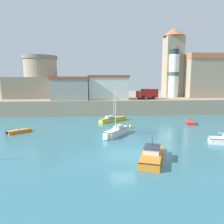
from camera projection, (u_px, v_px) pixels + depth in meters
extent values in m
plane|color=teal|center=(123.00, 154.00, 21.60)|extent=(200.00, 200.00, 0.00)
cube|color=gray|center=(105.00, 99.00, 63.58)|extent=(120.00, 40.00, 3.05)
cube|color=white|center=(117.00, 132.00, 28.93)|extent=(3.77, 4.81, 0.84)
cube|color=white|center=(106.00, 137.00, 26.56)|extent=(0.86, 0.83, 0.71)
cube|color=black|center=(117.00, 129.00, 28.88)|extent=(3.80, 4.85, 0.07)
cylinder|color=silver|center=(116.00, 111.00, 28.18)|extent=(0.10, 0.10, 4.97)
cylinder|color=silver|center=(119.00, 124.00, 29.32)|extent=(1.31, 1.90, 0.08)
cube|color=silver|center=(119.00, 127.00, 29.27)|extent=(1.53, 1.71, 0.36)
cube|color=yellow|center=(112.00, 120.00, 38.18)|extent=(4.77, 3.88, 0.67)
cube|color=yellow|center=(124.00, 118.00, 39.96)|extent=(0.76, 0.78, 0.57)
cube|color=black|center=(112.00, 118.00, 38.14)|extent=(4.82, 3.92, 0.07)
cylinder|color=silver|center=(114.00, 106.00, 38.06)|extent=(0.10, 0.10, 4.22)
cylinder|color=silver|center=(109.00, 115.00, 37.65)|extent=(1.90, 1.41, 0.08)
cube|color=silver|center=(110.00, 117.00, 37.78)|extent=(1.69, 1.52, 0.36)
cube|color=orange|center=(18.00, 132.00, 30.00)|extent=(2.78, 2.63, 0.42)
cube|color=orange|center=(29.00, 130.00, 31.10)|extent=(0.85, 0.86, 0.36)
cube|color=black|center=(17.00, 130.00, 29.97)|extent=(2.81, 2.66, 0.07)
cube|color=#997F5B|center=(17.00, 130.00, 29.96)|extent=(0.82, 0.91, 0.08)
cube|color=black|center=(7.00, 133.00, 28.99)|extent=(0.28, 0.28, 0.36)
cube|color=orange|center=(152.00, 157.00, 19.72)|extent=(3.35, 5.28, 0.70)
cube|color=orange|center=(154.00, 148.00, 22.47)|extent=(1.18, 1.07, 0.60)
cube|color=black|center=(152.00, 154.00, 19.68)|extent=(3.38, 5.33, 0.07)
cube|color=silver|center=(152.00, 150.00, 19.87)|extent=(1.83, 2.09, 0.51)
cube|color=#2D333D|center=(152.00, 147.00, 19.83)|extent=(1.97, 2.26, 0.08)
cylinder|color=black|center=(152.00, 141.00, 19.75)|extent=(0.04, 0.04, 0.90)
cube|color=red|center=(190.00, 122.00, 36.22)|extent=(2.00, 2.97, 0.58)
cube|color=red|center=(189.00, 120.00, 37.79)|extent=(0.81, 0.73, 0.49)
cube|color=white|center=(190.00, 121.00, 36.18)|extent=(2.02, 3.00, 0.07)
cube|color=#997F5B|center=(190.00, 120.00, 36.17)|extent=(1.06, 0.51, 0.08)
sphere|color=yellow|center=(131.00, 127.00, 32.97)|extent=(0.51, 0.51, 0.51)
cube|color=gray|center=(196.00, 79.00, 58.16)|extent=(10.48, 17.05, 8.97)
cube|color=#C1663D|center=(197.00, 59.00, 57.41)|extent=(10.69, 17.39, 1.20)
cube|color=gray|center=(173.00, 67.00, 54.68)|extent=(4.27, 4.27, 14.74)
cone|color=#C1663D|center=(174.00, 32.00, 53.44)|extent=(5.55, 5.55, 2.00)
cube|color=gray|center=(41.00, 87.00, 53.40)|extent=(13.57, 13.57, 4.75)
cylinder|color=gray|center=(41.00, 78.00, 53.09)|extent=(7.76, 7.76, 9.02)
cylinder|color=gray|center=(40.00, 58.00, 52.36)|extent=(8.15, 8.15, 0.80)
cylinder|color=silver|center=(174.00, 76.00, 52.27)|extent=(2.28, 2.28, 10.06)
cylinder|color=#2D5647|center=(174.00, 74.00, 52.19)|extent=(2.35, 2.35, 0.90)
cylinder|color=#262D33|center=(175.00, 52.00, 51.43)|extent=(1.94, 1.94, 1.20)
cone|color=#2D5647|center=(175.00, 48.00, 51.28)|extent=(2.17, 2.17, 0.80)
cube|color=gray|center=(70.00, 89.00, 45.85)|extent=(7.51, 5.24, 4.32)
cube|color=#9E472D|center=(70.00, 78.00, 45.50)|extent=(7.89, 5.50, 0.50)
cube|color=silver|center=(108.00, 88.00, 47.07)|extent=(8.23, 4.84, 4.62)
cube|color=#9E472D|center=(108.00, 76.00, 46.69)|extent=(8.64, 5.09, 0.50)
cube|color=#AD1E19|center=(149.00, 93.00, 47.19)|extent=(3.59, 2.77, 1.80)
cube|color=#AD1E19|center=(141.00, 94.00, 46.62)|extent=(1.72, 2.24, 1.40)
cube|color=#334756|center=(139.00, 93.00, 46.46)|extent=(0.52, 1.78, 0.70)
cylinder|color=black|center=(143.00, 98.00, 45.86)|extent=(0.84, 0.45, 0.80)
cylinder|color=black|center=(139.00, 97.00, 47.65)|extent=(0.84, 0.45, 0.80)
cylinder|color=black|center=(153.00, 98.00, 46.55)|extent=(0.84, 0.45, 0.80)
cylinder|color=black|center=(149.00, 97.00, 48.34)|extent=(0.84, 0.45, 0.80)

